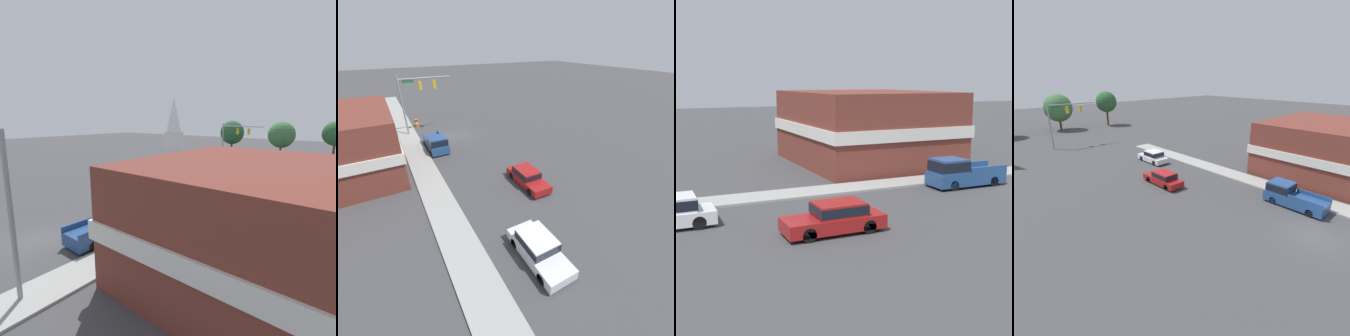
# 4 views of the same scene
# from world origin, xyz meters

# --- Properties ---
(ground_plane) EXTENTS (200.00, 200.00, 0.00)m
(ground_plane) POSITION_xyz_m (0.00, 0.00, 0.00)
(ground_plane) COLOR #424244
(sidewalk_curb) EXTENTS (2.40, 60.00, 0.14)m
(sidewalk_curb) POSITION_xyz_m (5.70, 0.00, 0.07)
(sidewalk_curb) COLOR #9E9E99
(sidewalk_curb) RESTS_ON ground
(near_signal_assembly) EXTENTS (6.74, 0.49, 7.68)m
(near_signal_assembly) POSITION_xyz_m (3.53, -3.31, 5.51)
(near_signal_assembly) COLOR gray
(near_signal_assembly) RESTS_ON ground
(car_lead) EXTENTS (1.77, 4.74, 1.44)m
(car_lead) POSITION_xyz_m (-1.99, 14.85, 0.75)
(car_lead) COLOR black
(car_lead) RESTS_ON ground
(car_oncoming) EXTENTS (1.85, 4.46, 1.54)m
(car_oncoming) POSITION_xyz_m (1.90, 21.79, 0.80)
(car_oncoming) COLOR black
(car_oncoming) RESTS_ON ground
(pickup_truck_parked) EXTENTS (1.96, 5.21, 1.92)m
(pickup_truck_parked) POSITION_xyz_m (3.32, 3.60, 0.94)
(pickup_truck_parked) COLOR black
(pickup_truck_parked) RESTS_ON ground
(construction_barrel) EXTENTS (0.57, 0.57, 1.11)m
(construction_barrel) POSITION_xyz_m (3.90, -6.31, 0.56)
(construction_barrel) COLOR orange
(construction_barrel) RESTS_ON ground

